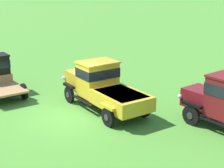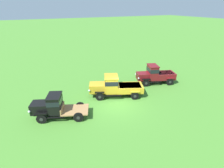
{
  "view_description": "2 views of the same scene",
  "coord_description": "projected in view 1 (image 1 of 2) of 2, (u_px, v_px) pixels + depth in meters",
  "views": [
    {
      "loc": [
        9.26,
        -11.08,
        5.94
      ],
      "look_at": [
        0.68,
        2.46,
        1.0
      ],
      "focal_mm": 55.0,
      "sensor_mm": 36.0,
      "label": 1
    },
    {
      "loc": [
        -6.9,
        -12.73,
        8.71
      ],
      "look_at": [
        0.68,
        2.46,
        1.0
      ],
      "focal_mm": 28.0,
      "sensor_mm": 36.0,
      "label": 2
    }
  ],
  "objects": [
    {
      "name": "vintage_truck_second_in_line",
      "position": [
        102.0,
        86.0,
        16.15
      ],
      "size": [
        5.73,
        3.74,
        2.21
      ],
      "color": "black",
      "rests_on": "ground"
    },
    {
      "name": "ground_plane",
      "position": [
        70.0,
        116.0,
        15.42
      ],
      "size": [
        240.0,
        240.0,
        0.0
      ],
      "primitive_type": "plane",
      "color": "#47842D"
    }
  ]
}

